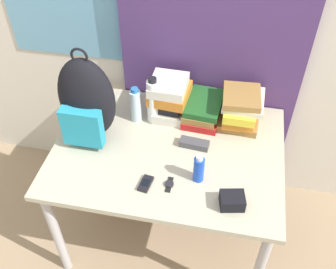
{
  "coord_description": "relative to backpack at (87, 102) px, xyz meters",
  "views": [
    {
      "loc": [
        0.27,
        -0.94,
        2.17
      ],
      "look_at": [
        0.0,
        0.43,
        0.83
      ],
      "focal_mm": 42.0,
      "sensor_mm": 36.0,
      "label": 1
    }
  ],
  "objects": [
    {
      "name": "water_bottle",
      "position": [
        0.2,
        0.16,
        -0.12
      ],
      "size": [
        0.06,
        0.06,
        0.21
      ],
      "color": "silver",
      "rests_on": "desk"
    },
    {
      "name": "wall_back",
      "position": [
        0.41,
        0.49,
        0.3
      ],
      "size": [
        6.0,
        0.06,
        2.5
      ],
      "color": "silver",
      "rests_on": "ground_plane"
    },
    {
      "name": "desk",
      "position": [
        0.41,
        -0.02,
        -0.31
      ],
      "size": [
        1.17,
        0.86,
        0.73
      ],
      "color": "#B7B299",
      "rests_on": "ground_plane"
    },
    {
      "name": "wristwatch",
      "position": [
        0.46,
        -0.25,
        -0.22
      ],
      "size": [
        0.04,
        0.09,
        0.01
      ],
      "color": "black",
      "rests_on": "desk"
    },
    {
      "name": "book_stack_right",
      "position": [
        0.75,
        0.25,
        -0.13
      ],
      "size": [
        0.23,
        0.27,
        0.2
      ],
      "color": "olive",
      "rests_on": "desk"
    },
    {
      "name": "backpack",
      "position": [
        0.0,
        0.0,
        0.0
      ],
      "size": [
        0.29,
        0.22,
        0.52
      ],
      "color": "black",
      "rests_on": "desk"
    },
    {
      "name": "sports_bottle",
      "position": [
        0.29,
        0.18,
        -0.09
      ],
      "size": [
        0.07,
        0.07,
        0.28
      ],
      "color": "white",
      "rests_on": "desk"
    },
    {
      "name": "sunscreen_bottle",
      "position": [
        0.59,
        -0.19,
        -0.15
      ],
      "size": [
        0.05,
        0.05,
        0.16
      ],
      "color": "blue",
      "rests_on": "desk"
    },
    {
      "name": "curtain_blue",
      "position": [
        0.56,
        0.44,
        0.3
      ],
      "size": [
        0.99,
        0.04,
        2.5
      ],
      "color": "#4C336B",
      "rests_on": "ground_plane"
    },
    {
      "name": "book_stack_left",
      "position": [
        0.36,
        0.25,
        -0.11
      ],
      "size": [
        0.22,
        0.25,
        0.22
      ],
      "color": "silver",
      "rests_on": "desk"
    },
    {
      "name": "camera_pouch",
      "position": [
        0.76,
        -0.31,
        -0.19
      ],
      "size": [
        0.12,
        0.11,
        0.06
      ],
      "color": "black",
      "rests_on": "desk"
    },
    {
      "name": "cell_phone",
      "position": [
        0.36,
        -0.27,
        -0.22
      ],
      "size": [
        0.06,
        0.1,
        0.02
      ],
      "color": "black",
      "rests_on": "desk"
    },
    {
      "name": "sunglasses_case",
      "position": [
        0.54,
        0.02,
        -0.21
      ],
      "size": [
        0.15,
        0.07,
        0.04
      ],
      "color": "#47474C",
      "rests_on": "desk"
    },
    {
      "name": "book_stack_center",
      "position": [
        0.55,
        0.25,
        -0.17
      ],
      "size": [
        0.21,
        0.28,
        0.11
      ],
      "color": "red",
      "rests_on": "desk"
    }
  ]
}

